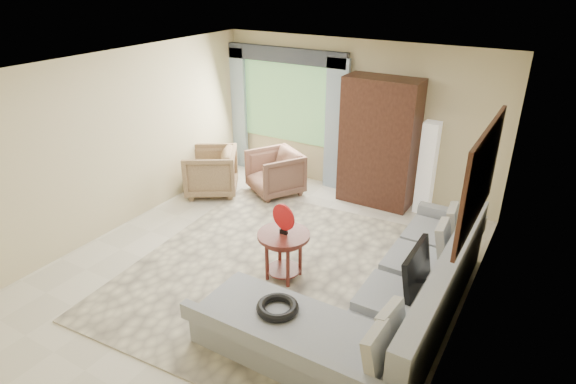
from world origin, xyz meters
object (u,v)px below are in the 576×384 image
Objects in this scene: sectional_sofa at (383,303)px; armchair_right at (275,173)px; coffee_table at (284,255)px; armoire at (379,143)px; tv_screen at (417,269)px; armchair_left at (211,171)px; potted_plant at (228,157)px; floor_lamp at (427,168)px.

armchair_right is at bearing 141.04° from sectional_sofa.
sectional_sofa is at bearing -7.66° from coffee_table.
tv_screen is at bearing -61.04° from armoire.
sectional_sofa is 1.65× the size of armoire.
armchair_left is at bearing -156.14° from armoire.
sectional_sofa is at bearing -32.93° from potted_plant.
tv_screen is at bearing -0.03° from coffee_table.
armchair_right is at bearing -165.31° from floor_lamp.
floor_lamp reaches higher than tv_screen.
floor_lamp is at bearing 70.88° from coffee_table.
armchair_left is 1.12m from armchair_right.
coffee_table is 2.59m from armchair_right.
armchair_left is at bearing -160.42° from floor_lamp.
armchair_right reaches higher than coffee_table.
coffee_table is at bearing 172.34° from sectional_sofa.
sectional_sofa is 5.03m from potted_plant.
armoire reaches higher than tv_screen.
tv_screen reaches higher than armchair_right.
tv_screen is at bearing 34.97° from sectional_sofa.
tv_screen is 3.12m from armoire.
armchair_right is 0.56× the size of floor_lamp.
sectional_sofa is at bearing -66.94° from armoire.
sectional_sofa is 4.15× the size of armchair_right.
sectional_sofa is at bearing -7.51° from armchair_right.
sectional_sofa reaches higher than potted_plant.
coffee_table reaches higher than potted_plant.
armchair_left is at bearing 155.45° from sectional_sofa.
armchair_left is (-3.83, 1.75, 0.12)m from sectional_sofa.
floor_lamp is at bearing 104.18° from tv_screen.
armchair_left is (-4.10, 1.56, -0.32)m from tv_screen.
armoire reaches higher than sectional_sofa.
tv_screen reaches higher than potted_plant.
coffee_table is (-1.66, 0.00, -0.38)m from tv_screen.
coffee_table is at bearing -23.87° from armchair_right.
armoire is at bearing 80.75° from armchair_left.
armoire is 0.86m from floor_lamp.
armoire is (0.16, 2.71, 0.71)m from coffee_table.
armchair_right is at bearing -160.52° from armoire.
coffee_table is 0.31× the size of armoire.
sectional_sofa is 4.21m from armchair_left.
sectional_sofa reaches higher than armchair_left.
coffee_table is 0.44× the size of floor_lamp.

